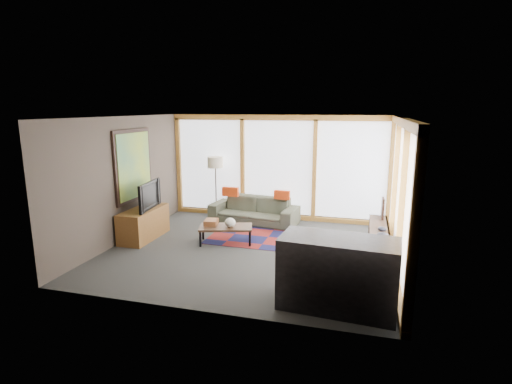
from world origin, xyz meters
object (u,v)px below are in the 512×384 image
(bookshelf, at_px, (379,241))
(floor_lamp, at_px, (216,188))
(tv_console, at_px, (144,224))
(television, at_px, (145,195))
(sofa, at_px, (254,210))
(coffee_table, at_px, (226,235))
(bar_counter, at_px, (338,273))

(bookshelf, bearing_deg, floor_lamp, 158.51)
(tv_console, height_order, television, television)
(sofa, xyz_separation_m, floor_lamp, (-1.05, 0.17, 0.47))
(sofa, height_order, bookshelf, sofa)
(floor_lamp, distance_m, bookshelf, 4.28)
(sofa, relative_size, bookshelf, 1.07)
(sofa, relative_size, coffee_table, 1.97)
(floor_lamp, relative_size, coffee_table, 1.45)
(coffee_table, xyz_separation_m, tv_console, (-1.81, -0.17, 0.14))
(bookshelf, relative_size, tv_console, 1.54)
(bookshelf, bearing_deg, tv_console, -175.22)
(sofa, distance_m, coffee_table, 1.63)
(coffee_table, height_order, television, television)
(floor_lamp, xyz_separation_m, coffee_table, (0.90, -1.79, -0.60))
(bookshelf, distance_m, tv_console, 4.88)
(coffee_table, distance_m, bar_counter, 3.28)
(floor_lamp, bearing_deg, bar_counter, -49.90)
(television, relative_size, bar_counter, 0.64)
(coffee_table, xyz_separation_m, bar_counter, (2.44, -2.17, 0.33))
(television, distance_m, bar_counter, 4.68)
(floor_lamp, distance_m, bar_counter, 5.18)
(floor_lamp, height_order, coffee_table, floor_lamp)
(coffee_table, bearing_deg, tv_console, -174.66)
(floor_lamp, height_order, tv_console, floor_lamp)
(tv_console, xyz_separation_m, bar_counter, (4.25, -2.00, 0.19))
(coffee_table, height_order, bar_counter, bar_counter)
(floor_lamp, bearing_deg, television, -114.18)
(floor_lamp, distance_m, coffee_table, 2.09)
(sofa, xyz_separation_m, bookshelf, (2.90, -1.38, -0.06))
(bar_counter, bearing_deg, television, 158.72)
(sofa, distance_m, television, 2.67)
(tv_console, height_order, bar_counter, bar_counter)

